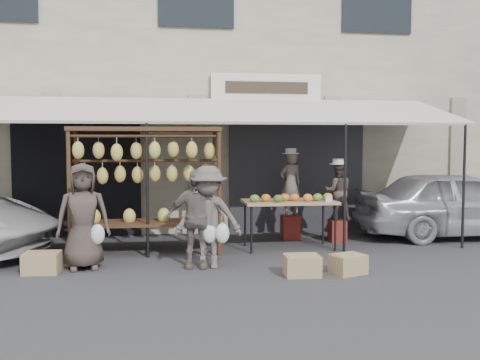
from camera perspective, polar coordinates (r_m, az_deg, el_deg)
The scene contains 16 objects.
ground_plane at distance 8.30m, azimuth -2.98°, elevation -9.71°, with size 90.00×90.00×0.00m, color #2D2D30.
shophouse at distance 14.64m, azimuth -5.41°, elevation 10.57°, with size 24.00×6.15×7.30m.
awning at distance 10.36m, azimuth -4.15°, elevation 7.35°, with size 10.00×2.35×2.92m.
banana_rack at distance 9.50m, azimuth -10.00°, elevation 1.51°, with size 2.60×0.90×2.24m.
produce_table at distance 9.89m, azimuth 5.33°, elevation -2.34°, with size 1.70×0.90×1.04m.
vendor_left at distance 10.87m, azimuth 5.41°, elevation -0.41°, with size 0.47×0.31×1.29m, color #645C53.
vendor_right at distance 10.74m, azimuth 10.38°, elevation -1.19°, with size 0.56×0.43×1.14m, color #50413B.
customer_left at distance 8.64m, azimuth -16.40°, elevation -3.74°, with size 0.81×0.53×1.66m, color #403731.
customer_mid at distance 8.44m, azimuth -4.77°, elevation -4.12°, with size 0.91×0.38×1.55m, color slate.
customer_right at distance 8.39m, azimuth -3.42°, elevation -3.97°, with size 1.04×0.60×1.61m, color #5A514B.
stool_left at distance 10.97m, azimuth 5.38°, elevation -5.05°, with size 0.35×0.35×0.49m, color maroon.
stool_right at distance 10.84m, azimuth 10.33°, elevation -5.35°, with size 0.31×0.31×0.44m, color maroon.
crate_near_a at distance 8.04m, azimuth 6.64°, elevation -9.05°, with size 0.51×0.39×0.31m, color tan.
crate_near_b at distance 8.27m, azimuth 11.45°, elevation -8.80°, with size 0.48×0.37×0.29m, color tan.
crate_far at distance 8.69m, azimuth -20.37°, elevation -8.28°, with size 0.52×0.40×0.31m, color tan.
sedan at distance 11.98m, azimuth 22.18°, elevation -2.34°, with size 1.67×4.14×1.41m, color #9D9EA3.
Camera 1 is at (-0.74, -8.03, 1.97)m, focal length 40.00 mm.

